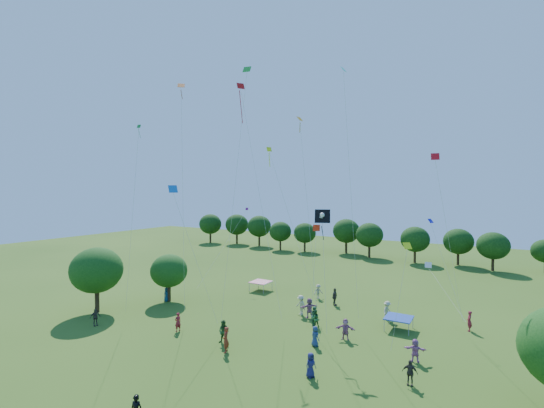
{
  "coord_description": "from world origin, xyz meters",
  "views": [
    {
      "loc": [
        14.37,
        -10.35,
        11.99
      ],
      "look_at": [
        0.0,
        14.0,
        11.0
      ],
      "focal_mm": 24.0,
      "sensor_mm": 36.0,
      "label": 1
    }
  ],
  "objects_px": {
    "near_tree_west": "(97,270)",
    "tent_blue": "(399,318)",
    "near_tree_north": "(169,271)",
    "tent_red_stripe": "(261,282)",
    "red_high_kite": "(247,126)",
    "pirate_kite": "(322,217)"
  },
  "relations": [
    {
      "from": "red_high_kite",
      "to": "tent_red_stripe",
      "type": "bearing_deg",
      "value": 115.27
    },
    {
      "from": "near_tree_west",
      "to": "tent_red_stripe",
      "type": "relative_size",
      "value": 2.92
    },
    {
      "from": "tent_blue",
      "to": "red_high_kite",
      "type": "xyz_separation_m",
      "value": [
        -12.63,
        -4.71,
        16.94
      ]
    },
    {
      "from": "tent_red_stripe",
      "to": "red_high_kite",
      "type": "height_order",
      "value": "red_high_kite"
    },
    {
      "from": "near_tree_north",
      "to": "red_high_kite",
      "type": "distance_m",
      "value": 18.11
    },
    {
      "from": "tent_red_stripe",
      "to": "red_high_kite",
      "type": "distance_m",
      "value": 19.74
    },
    {
      "from": "near_tree_west",
      "to": "tent_red_stripe",
      "type": "xyz_separation_m",
      "value": [
        9.8,
        14.88,
        -3.15
      ]
    },
    {
      "from": "red_high_kite",
      "to": "near_tree_west",
      "type": "bearing_deg",
      "value": -157.95
    },
    {
      "from": "near_tree_north",
      "to": "tent_red_stripe",
      "type": "relative_size",
      "value": 2.33
    },
    {
      "from": "near_tree_west",
      "to": "near_tree_north",
      "type": "bearing_deg",
      "value": 60.76
    },
    {
      "from": "near_tree_west",
      "to": "tent_blue",
      "type": "xyz_separation_m",
      "value": [
        26.76,
        10.43,
        -3.15
      ]
    },
    {
      "from": "near_tree_north",
      "to": "red_high_kite",
      "type": "xyz_separation_m",
      "value": [
        10.65,
        -0.48,
        14.64
      ]
    },
    {
      "from": "tent_blue",
      "to": "pirate_kite",
      "type": "height_order",
      "value": "pirate_kite"
    },
    {
      "from": "near_tree_north",
      "to": "pirate_kite",
      "type": "xyz_separation_m",
      "value": [
        18.15,
        -0.61,
        6.55
      ]
    },
    {
      "from": "near_tree_north",
      "to": "tent_red_stripe",
      "type": "bearing_deg",
      "value": 53.89
    },
    {
      "from": "near_tree_west",
      "to": "pirate_kite",
      "type": "distance_m",
      "value": 23.05
    },
    {
      "from": "red_high_kite",
      "to": "near_tree_north",
      "type": "bearing_deg",
      "value": 177.4
    },
    {
      "from": "tent_blue",
      "to": "red_high_kite",
      "type": "height_order",
      "value": "red_high_kite"
    },
    {
      "from": "pirate_kite",
      "to": "red_high_kite",
      "type": "xyz_separation_m",
      "value": [
        -7.49,
        0.12,
        8.09
      ]
    },
    {
      "from": "near_tree_north",
      "to": "red_high_kite",
      "type": "height_order",
      "value": "red_high_kite"
    },
    {
      "from": "near_tree_north",
      "to": "tent_blue",
      "type": "distance_m",
      "value": 23.78
    },
    {
      "from": "tent_blue",
      "to": "near_tree_west",
      "type": "bearing_deg",
      "value": -158.7
    }
  ]
}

